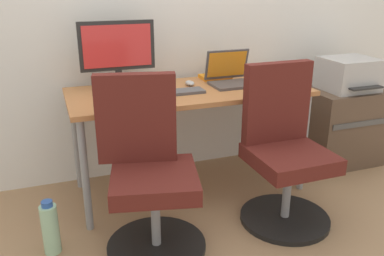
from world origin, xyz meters
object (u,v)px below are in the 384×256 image
office_chair_left (149,174)px  water_bottle_on_floor (50,228)px  desktop_monitor (117,50)px  coffee_mug (131,88)px  open_laptop (231,76)px  printer (349,74)px  side_cabinet (342,126)px  office_chair_right (284,153)px

office_chair_left → water_bottle_on_floor: size_ratio=3.03×
desktop_monitor → office_chair_left: bearing=-89.9°
coffee_mug → open_laptop: bearing=3.6°
printer → coffee_mug: printer is taller
side_cabinet → open_laptop: 1.07m
printer → coffee_mug: size_ratio=4.35×
office_chair_left → coffee_mug: bearing=86.0°
open_laptop → office_chair_left: bearing=-141.9°
side_cabinet → water_bottle_on_floor: 2.27m
printer → open_laptop: 0.96m
office_chair_right → coffee_mug: bearing=145.9°
office_chair_right → water_bottle_on_floor: bearing=175.8°
office_chair_right → side_cabinet: 1.04m
office_chair_right → printer: office_chair_right is taller
printer → water_bottle_on_floor: printer is taller
coffee_mug → side_cabinet: bearing=0.5°
water_bottle_on_floor → office_chair_left: bearing=-11.0°
side_cabinet → open_laptop: open_laptop is taller
office_chair_right → open_laptop: office_chair_right is taller
office_chair_left → water_bottle_on_floor: (-0.52, 0.10, -0.28)m
water_bottle_on_floor → coffee_mug: (0.56, 0.43, 0.61)m
office_chair_right → desktop_monitor: desktop_monitor is taller
office_chair_left → desktop_monitor: (-0.00, 0.72, 0.54)m
printer → open_laptop: bearing=178.2°
side_cabinet → water_bottle_on_floor: bearing=-168.6°
printer → office_chair_left: bearing=-162.1°
office_chair_right → open_laptop: (-0.09, 0.58, 0.35)m
office_chair_right → open_laptop: size_ratio=3.03×
open_laptop → coffee_mug: (-0.70, -0.04, -0.01)m
office_chair_right → water_bottle_on_floor: size_ratio=3.03×
printer → water_bottle_on_floor: size_ratio=1.29×
office_chair_left → water_bottle_on_floor: 0.60m
side_cabinet → water_bottle_on_floor: (-2.22, -0.45, -0.15)m
office_chair_left → coffee_mug: office_chair_left is taller
office_chair_left → office_chair_right: same height
printer → water_bottle_on_floor: bearing=-168.6°
desktop_monitor → open_laptop: bearing=-10.9°
side_cabinet → desktop_monitor: 1.83m
office_chair_left → side_cabinet: 1.79m
water_bottle_on_floor → printer: bearing=11.4°
office_chair_left → side_cabinet: office_chair_left is taller
office_chair_right → side_cabinet: size_ratio=1.58×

